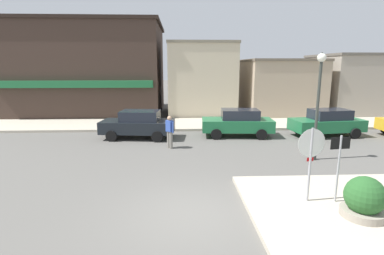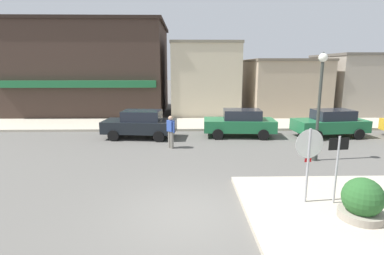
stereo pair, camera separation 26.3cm
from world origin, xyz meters
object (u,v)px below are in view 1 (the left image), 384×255
Objects in this scene: pedestrian_crossing_near at (170,131)px; parked_car_second at (238,122)px; parked_car_nearest at (138,124)px; parked_car_third at (327,122)px; planter at (364,202)px; lamp_post at (319,91)px; one_way_sign at (339,162)px; stop_sign at (311,155)px.

parked_car_second is at bearing 32.25° from pedestrian_crossing_near.
parked_car_third is (10.77, 0.00, 0.00)m from parked_car_nearest.
parked_car_third is at bearing 68.43° from planter.
parked_car_second is (-1.35, 9.79, 0.25)m from planter.
lamp_post is 2.82× the size of pedestrian_crossing_near.
one_way_sign reaches higher than parked_car_third.
one_way_sign is at bearing -107.09° from lamp_post.
parked_car_second is 4.53m from pedestrian_crossing_near.
parked_car_nearest reaches higher than planter.
stop_sign is 0.55× the size of parked_car_third.
stop_sign is at bearing -119.35° from parked_car_third.
planter is at bearing -43.68° from stop_sign.
stop_sign is 0.51× the size of lamp_post.
parked_car_nearest is 2.58× the size of pedestrian_crossing_near.
stop_sign is at bearing -87.96° from parked_car_second.
parked_car_nearest is 1.00× the size of parked_car_third.
lamp_post reaches higher than stop_sign.
lamp_post is (1.34, 4.36, 1.63)m from one_way_sign.
planter is at bearing -111.57° from parked_car_third.
parked_car_third is (5.13, -0.22, 0.00)m from parked_car_second.
stop_sign is 4.97m from lamp_post.
parked_car_third is (4.82, 8.57, -0.71)m from stop_sign.
stop_sign is 1.43× the size of pedestrian_crossing_near.
parked_car_second is (-0.31, 8.79, -0.71)m from stop_sign.
pedestrian_crossing_near reaches higher than parked_car_second.
lamp_post is at bearing -18.62° from pedestrian_crossing_near.
one_way_sign is 4.84m from lamp_post.
parked_car_third is at bearing 65.00° from one_way_sign.
parked_car_second is at bearing 97.87° from planter.
one_way_sign is at bearing 106.28° from planter.
parked_car_third is 9.23m from pedestrian_crossing_near.
lamp_post reaches higher than parked_car_second.
lamp_post is 5.52m from parked_car_third.
one_way_sign reaches higher than parked_car_nearest.
planter is (0.26, -0.90, -0.77)m from one_way_sign.
pedestrian_crossing_near is (-4.15, 6.38, -0.65)m from stop_sign.
parked_car_third is at bearing 0.00° from parked_car_nearest.
one_way_sign is at bearing -115.00° from parked_car_third.
pedestrian_crossing_near is at bearing -147.75° from parked_car_second.
parked_car_nearest is at bearing -180.00° from parked_car_third.
lamp_post reaches higher than one_way_sign.
parked_car_third is at bearing 13.76° from pedestrian_crossing_near.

